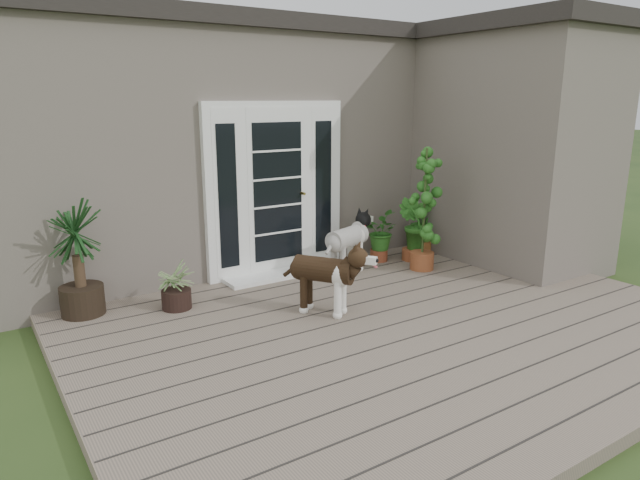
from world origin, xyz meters
TOP-DOWN VIEW (x-y plane):
  - deck at (0.00, 0.40)m, footprint 6.20×4.60m
  - house_main at (0.00, 4.65)m, footprint 7.40×4.00m
  - roof_main at (0.00, 4.65)m, footprint 7.60×4.20m
  - house_wing at (2.90, 1.50)m, footprint 1.60×2.40m
  - roof_wing at (2.90, 1.50)m, footprint 1.80×2.60m
  - door_unit at (-0.20, 2.60)m, footprint 1.90×0.14m
  - door_step at (-0.20, 2.40)m, footprint 1.60×0.40m
  - brindle_dog at (-0.52, 1.04)m, footprint 0.76×0.88m
  - white_dog at (0.50, 2.03)m, footprint 0.89×0.61m
  - spider_plant at (-1.75, 2.02)m, footprint 0.68×0.68m
  - yucca at (-2.62, 2.39)m, footprint 0.98×0.98m
  - herb_a at (1.20, 2.25)m, footprint 0.66×0.66m
  - herb_b at (1.61, 2.03)m, footprint 0.60×0.60m
  - herb_c at (2.04, 2.29)m, footprint 0.57×0.57m
  - sapling at (1.42, 1.63)m, footprint 0.56×0.56m
  - clog_left at (0.21, 2.20)m, footprint 0.27×0.32m
  - clog_right at (0.19, 2.28)m, footprint 0.14×0.27m

SIDE VIEW (x-z plane):
  - deck at x=0.00m, z-range 0.00..0.12m
  - door_step at x=-0.20m, z-range 0.12..0.17m
  - clog_right at x=0.19m, z-range 0.12..0.20m
  - clog_left at x=0.21m, z-range 0.12..0.21m
  - spider_plant at x=-1.75m, z-range 0.12..0.68m
  - herb_a at x=1.20m, z-range 0.12..0.73m
  - herb_c at x=2.04m, z-range 0.12..0.75m
  - herb_b at x=1.61m, z-range 0.12..0.76m
  - white_dog at x=0.50m, z-range 0.12..0.81m
  - brindle_dog at x=-0.52m, z-range 0.12..0.81m
  - yucca at x=-2.62m, z-range 0.12..1.33m
  - sapling at x=1.42m, z-range 0.12..1.76m
  - door_unit at x=-0.20m, z-range 0.12..2.27m
  - house_main at x=0.00m, z-range 0.00..3.10m
  - house_wing at x=2.90m, z-range 0.00..3.10m
  - roof_main at x=0.00m, z-range 3.10..3.30m
  - roof_wing at x=2.90m, z-range 3.10..3.30m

